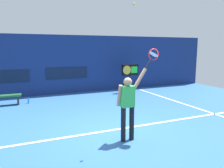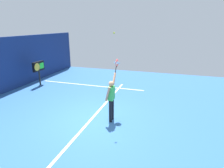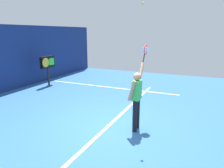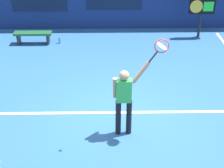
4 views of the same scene
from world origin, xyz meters
The scene contains 12 objects.
ground_plane centered at (0.00, 0.00, 0.00)m, with size 18.00×18.00×0.00m, color #2D609E.
back_wall centered at (0.00, 6.22, 1.56)m, with size 18.00×0.20×3.12m, color navy.
sponsor_banner_center centered at (0.00, 6.10, 1.11)m, with size 2.20×0.03×0.60m, color #0C1933.
sponsor_banner_portside centered at (-3.00, 6.10, 1.07)m, with size 2.20×0.03×0.60m, color #0C1933.
court_baseline centered at (0.00, 0.07, 0.01)m, with size 10.00×0.10×0.01m, color white.
court_sideline centered at (4.16, 2.00, 0.01)m, with size 0.10×7.00×0.01m, color white.
tennis_player centered at (0.08, -0.75, 1.01)m, with size 0.80×0.31×1.92m.
tennis_racket centered at (0.82, -0.76, 2.24)m, with size 0.48×0.27×0.60m.
tennis_ball centered at (0.18, -0.82, 3.49)m, with size 0.07×0.07×0.07m, color #CCE033.
scoreboard_clock centered at (3.31, 5.17, 1.19)m, with size 0.96×0.20×1.55m.
court_bench centered at (-3.06, 4.62, 0.34)m, with size 1.40×0.36×0.45m.
water_bottle centered at (-2.09, 4.62, 0.12)m, with size 0.07×0.07×0.24m, color #338CD8.
Camera 1 is at (-2.57, -5.81, 2.43)m, focal length 36.07 mm.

